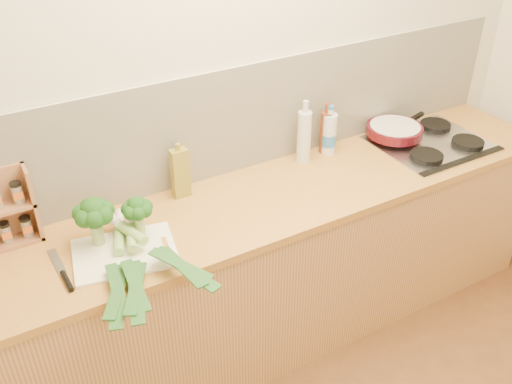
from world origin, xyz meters
TOP-DOWN VIEW (x-y plane):
  - room_shell at (0.00, 1.49)m, footprint 3.50×3.50m
  - counter at (0.00, 1.20)m, footprint 3.20×0.62m
  - gas_hob at (1.02, 1.20)m, footprint 0.58×0.50m
  - chopping_board at (-0.73, 1.12)m, footprint 0.46×0.37m
  - broccoli_left at (-0.80, 1.23)m, footprint 0.17×0.17m
  - broccoli_right at (-0.64, 1.20)m, footprint 0.13×0.13m
  - leek_front at (-0.76, 1.11)m, footprint 0.28×0.68m
  - leek_mid at (-0.71, 1.08)m, footprint 0.25×0.67m
  - leek_back at (-0.66, 1.08)m, footprint 0.25×0.67m
  - chefs_knife at (-0.98, 1.10)m, footprint 0.04×0.30m
  - skillet at (0.88, 1.34)m, footprint 0.44×0.30m
  - spice_rack at (-1.13, 1.44)m, footprint 0.28×0.11m
  - oil_tin at (-0.36, 1.41)m, footprint 0.08×0.05m
  - glass_bottle at (0.32, 1.40)m, footprint 0.07×0.07m
  - amber_bottle at (0.47, 1.42)m, footprint 0.06×0.06m
  - water_bottle at (0.48, 1.41)m, footprint 0.08×0.08m

SIDE VIEW (x-z plane):
  - counter at x=0.00m, z-range 0.00..0.90m
  - chopping_board at x=-0.73m, z-range 0.90..0.91m
  - chefs_knife at x=-0.98m, z-range 0.90..0.92m
  - gas_hob at x=1.02m, z-range 0.89..0.93m
  - leek_front at x=-0.76m, z-range 0.91..0.96m
  - leek_mid at x=-0.71m, z-range 0.93..0.97m
  - skillet at x=0.88m, z-range 0.94..0.99m
  - leek_back at x=-0.66m, z-range 0.95..0.99m
  - water_bottle at x=0.48m, z-range 0.88..1.13m
  - amber_bottle at x=0.47m, z-range 0.88..1.16m
  - oil_tin at x=-0.36m, z-range 0.89..1.16m
  - broccoli_right at x=-0.64m, z-range 0.95..1.13m
  - glass_bottle at x=0.32m, z-range 0.88..1.21m
  - spice_rack at x=-1.13m, z-range 0.88..1.21m
  - broccoli_left at x=-0.80m, z-range 0.95..1.17m
  - room_shell at x=0.00m, z-range -0.58..2.92m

